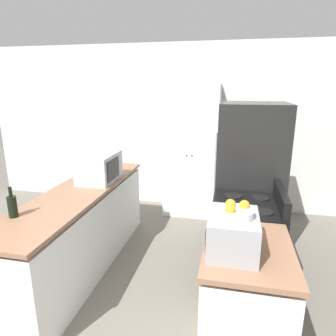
{
  "coord_description": "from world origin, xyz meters",
  "views": [
    {
      "loc": [
        0.7,
        -1.37,
        1.96
      ],
      "look_at": [
        0.0,
        1.85,
        1.05
      ],
      "focal_mm": 32.0,
      "sensor_mm": 36.0,
      "label": 1
    }
  ],
  "objects_px": {
    "refrigerator": "(249,180)",
    "toaster_oven": "(233,233)",
    "stove": "(244,246)",
    "microwave": "(99,167)",
    "wine_bottle": "(12,206)",
    "fruit_bowl": "(237,211)",
    "pantry_cabinet": "(191,151)"
  },
  "relations": [
    {
      "from": "refrigerator",
      "to": "toaster_oven",
      "type": "xyz_separation_m",
      "value": [
        -0.18,
        -1.64,
        0.14
      ]
    },
    {
      "from": "stove",
      "to": "microwave",
      "type": "relative_size",
      "value": 2.03
    },
    {
      "from": "stove",
      "to": "refrigerator",
      "type": "relative_size",
      "value": 0.6
    },
    {
      "from": "refrigerator",
      "to": "wine_bottle",
      "type": "distance_m",
      "value": 2.47
    },
    {
      "from": "stove",
      "to": "fruit_bowl",
      "type": "relative_size",
      "value": 5.04
    },
    {
      "from": "microwave",
      "to": "wine_bottle",
      "type": "bearing_deg",
      "value": -104.73
    },
    {
      "from": "wine_bottle",
      "to": "pantry_cabinet",
      "type": "bearing_deg",
      "value": 65.21
    },
    {
      "from": "stove",
      "to": "toaster_oven",
      "type": "relative_size",
      "value": 2.57
    },
    {
      "from": "pantry_cabinet",
      "to": "microwave",
      "type": "height_order",
      "value": "pantry_cabinet"
    },
    {
      "from": "microwave",
      "to": "toaster_oven",
      "type": "height_order",
      "value": "microwave"
    },
    {
      "from": "stove",
      "to": "microwave",
      "type": "xyz_separation_m",
      "value": [
        -1.64,
        0.36,
        0.6
      ]
    },
    {
      "from": "refrigerator",
      "to": "toaster_oven",
      "type": "relative_size",
      "value": 4.32
    },
    {
      "from": "refrigerator",
      "to": "pantry_cabinet",
      "type": "bearing_deg",
      "value": 129.71
    },
    {
      "from": "wine_bottle",
      "to": "stove",
      "type": "bearing_deg",
      "value": 20.29
    },
    {
      "from": "wine_bottle",
      "to": "fruit_bowl",
      "type": "bearing_deg",
      "value": -5.28
    },
    {
      "from": "stove",
      "to": "refrigerator",
      "type": "xyz_separation_m",
      "value": [
        0.05,
        0.78,
        0.43
      ]
    },
    {
      "from": "wine_bottle",
      "to": "microwave",
      "type": "bearing_deg",
      "value": 75.27
    },
    {
      "from": "stove",
      "to": "wine_bottle",
      "type": "distance_m",
      "value": 2.12
    },
    {
      "from": "stove",
      "to": "fruit_bowl",
      "type": "height_order",
      "value": "fruit_bowl"
    },
    {
      "from": "microwave",
      "to": "fruit_bowl",
      "type": "xyz_separation_m",
      "value": [
        1.52,
        -1.24,
        0.13
      ]
    },
    {
      "from": "wine_bottle",
      "to": "toaster_oven",
      "type": "height_order",
      "value": "wine_bottle"
    },
    {
      "from": "refrigerator",
      "to": "fruit_bowl",
      "type": "bearing_deg",
      "value": -95.72
    },
    {
      "from": "pantry_cabinet",
      "to": "wine_bottle",
      "type": "bearing_deg",
      "value": -114.79
    },
    {
      "from": "refrigerator",
      "to": "wine_bottle",
      "type": "height_order",
      "value": "refrigerator"
    },
    {
      "from": "stove",
      "to": "wine_bottle",
      "type": "bearing_deg",
      "value": -159.71
    },
    {
      "from": "toaster_oven",
      "to": "fruit_bowl",
      "type": "bearing_deg",
      "value": -35.77
    },
    {
      "from": "pantry_cabinet",
      "to": "toaster_oven",
      "type": "distance_m",
      "value": 2.71
    },
    {
      "from": "fruit_bowl",
      "to": "pantry_cabinet",
      "type": "bearing_deg",
      "value": 103.97
    },
    {
      "from": "pantry_cabinet",
      "to": "wine_bottle",
      "type": "height_order",
      "value": "pantry_cabinet"
    },
    {
      "from": "microwave",
      "to": "fruit_bowl",
      "type": "relative_size",
      "value": 2.49
    },
    {
      "from": "microwave",
      "to": "toaster_oven",
      "type": "bearing_deg",
      "value": -39.22
    },
    {
      "from": "wine_bottle",
      "to": "toaster_oven",
      "type": "relative_size",
      "value": 0.64
    }
  ]
}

